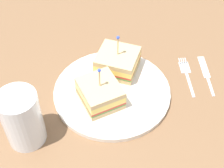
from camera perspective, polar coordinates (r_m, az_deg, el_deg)
name	(u,v)px	position (r cm, az deg, el deg)	size (l,w,h in cm)	color
ground_plane	(112,96)	(72.80, 0.00, -2.16)	(114.87, 114.87, 2.00)	brown
plate	(112,92)	(71.65, 0.00, -1.37)	(25.17, 25.17, 1.06)	silver
sandwich_half_front	(100,93)	(67.64, -2.07, -1.59)	(11.40, 11.44, 9.30)	tan
sandwich_half_back	(118,62)	(74.10, 0.96, 3.87)	(8.45, 8.90, 9.60)	tan
drink_glass	(23,120)	(63.03, -15.14, -6.06)	(7.34, 7.34, 11.81)	gold
fork	(186,72)	(78.20, 12.66, 2.06)	(11.77, 6.09, 0.35)	silver
knife	(206,73)	(79.12, 15.90, 1.88)	(11.99, 5.81, 0.35)	silver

